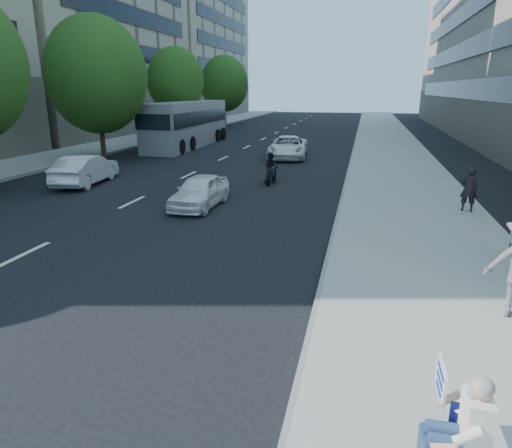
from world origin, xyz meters
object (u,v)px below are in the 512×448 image
(white_sedan_near, at_px, (200,191))
(white_sedan_mid, at_px, (85,169))
(bus, at_px, (188,124))
(motorcycle, at_px, (271,169))
(white_sedan_far, at_px, (288,147))
(seated_protester, at_px, (461,423))
(pedestrian_woman, at_px, (469,189))

(white_sedan_near, height_order, white_sedan_mid, white_sedan_mid)
(white_sedan_near, distance_m, bus, 19.20)
(white_sedan_mid, height_order, bus, bus)
(white_sedan_near, bearing_deg, motorcycle, 73.21)
(white_sedan_far, bearing_deg, white_sedan_near, -99.71)
(seated_protester, height_order, white_sedan_mid, seated_protester)
(white_sedan_mid, relative_size, bus, 0.34)
(seated_protester, height_order, pedestrian_woman, pedestrian_woman)
(pedestrian_woman, xyz_separation_m, white_sedan_near, (-9.46, -1.05, -0.34))
(pedestrian_woman, bearing_deg, white_sedan_far, -51.27)
(white_sedan_near, bearing_deg, pedestrian_woman, 8.18)
(pedestrian_woman, height_order, bus, bus)
(pedestrian_woman, height_order, white_sedan_far, pedestrian_woman)
(white_sedan_mid, xyz_separation_m, white_sedan_far, (7.74, 10.34, 0.00))
(pedestrian_woman, xyz_separation_m, white_sedan_far, (-8.31, 12.09, -0.25))
(white_sedan_far, bearing_deg, motorcycle, -90.84)
(white_sedan_mid, relative_size, white_sedan_far, 0.84)
(motorcycle, bearing_deg, pedestrian_woman, -33.28)
(seated_protester, height_order, white_sedan_far, seated_protester)
(seated_protester, height_order, motorcycle, seated_protester)
(white_sedan_far, relative_size, motorcycle, 2.41)
(seated_protester, xyz_separation_m, motorcycle, (-5.33, 16.28, -0.24))
(white_sedan_far, bearing_deg, pedestrian_woman, -60.19)
(white_sedan_near, height_order, bus, bus)
(white_sedan_near, xyz_separation_m, white_sedan_mid, (-6.58, 2.80, 0.09))
(white_sedan_near, xyz_separation_m, white_sedan_far, (1.15, 13.14, 0.09))
(white_sedan_near, xyz_separation_m, bus, (-7.37, 17.69, 1.04))
(pedestrian_woman, bearing_deg, white_sedan_near, 10.53)
(seated_protester, bearing_deg, pedestrian_woman, 78.80)
(motorcycle, bearing_deg, white_sedan_mid, -171.00)
(white_sedan_mid, xyz_separation_m, motorcycle, (8.28, 2.24, -0.05))
(seated_protester, xyz_separation_m, white_sedan_far, (-5.88, 24.38, -0.19))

